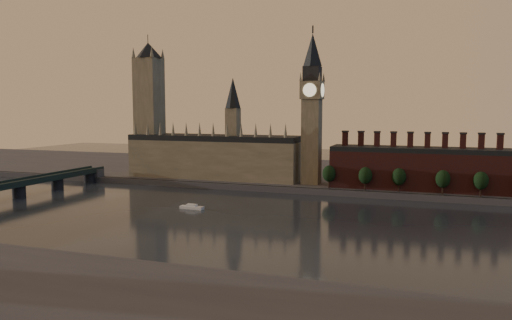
% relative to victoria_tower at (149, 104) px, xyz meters
% --- Properties ---
extents(ground, '(900.00, 900.00, 0.00)m').
position_rel_victoria_tower_xyz_m(ground, '(120.00, -115.00, -59.09)').
color(ground, black).
rests_on(ground, ground).
extents(north_bank, '(900.00, 182.00, 4.00)m').
position_rel_victoria_tower_xyz_m(north_bank, '(120.00, 63.04, -57.09)').
color(north_bank, '#47474C').
rests_on(north_bank, ground).
extents(palace_of_westminster, '(130.00, 30.30, 74.00)m').
position_rel_victoria_tower_xyz_m(palace_of_westminster, '(55.59, -0.09, -37.46)').
color(palace_of_westminster, gray).
rests_on(palace_of_westminster, north_bank).
extents(victoria_tower, '(24.00, 24.00, 108.00)m').
position_rel_victoria_tower_xyz_m(victoria_tower, '(0.00, 0.00, 0.00)').
color(victoria_tower, gray).
rests_on(victoria_tower, north_bank).
extents(big_ben, '(15.00, 15.00, 107.00)m').
position_rel_victoria_tower_xyz_m(big_ben, '(130.00, -5.00, -2.26)').
color(big_ben, gray).
rests_on(big_ben, north_bank).
extents(chimney_block, '(110.00, 25.00, 37.00)m').
position_rel_victoria_tower_xyz_m(chimney_block, '(200.00, -5.00, -41.27)').
color(chimney_block, '#552320').
rests_on(chimney_block, north_bank).
extents(embankment_tree_0, '(8.60, 8.60, 14.88)m').
position_rel_victoria_tower_xyz_m(embankment_tree_0, '(145.28, -19.70, -45.62)').
color(embankment_tree_0, black).
rests_on(embankment_tree_0, north_bank).
extents(embankment_tree_1, '(8.60, 8.60, 14.88)m').
position_rel_victoria_tower_xyz_m(embankment_tree_1, '(168.83, -21.16, -45.62)').
color(embankment_tree_1, black).
rests_on(embankment_tree_1, north_bank).
extents(embankment_tree_2, '(8.60, 8.60, 14.88)m').
position_rel_victoria_tower_xyz_m(embankment_tree_2, '(189.30, -19.89, -45.62)').
color(embankment_tree_2, black).
rests_on(embankment_tree_2, north_bank).
extents(embankment_tree_3, '(8.60, 8.60, 14.88)m').
position_rel_victoria_tower_xyz_m(embankment_tree_3, '(214.91, -21.19, -45.62)').
color(embankment_tree_3, black).
rests_on(embankment_tree_3, north_bank).
extents(embankment_tree_4, '(8.60, 8.60, 14.88)m').
position_rel_victoria_tower_xyz_m(embankment_tree_4, '(235.89, -21.30, -45.62)').
color(embankment_tree_4, black).
rests_on(embankment_tree_4, north_bank).
extents(river_boat, '(13.81, 4.49, 2.73)m').
position_rel_victoria_tower_xyz_m(river_boat, '(82.69, -93.19, -58.04)').
color(river_boat, silver).
rests_on(river_boat, ground).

